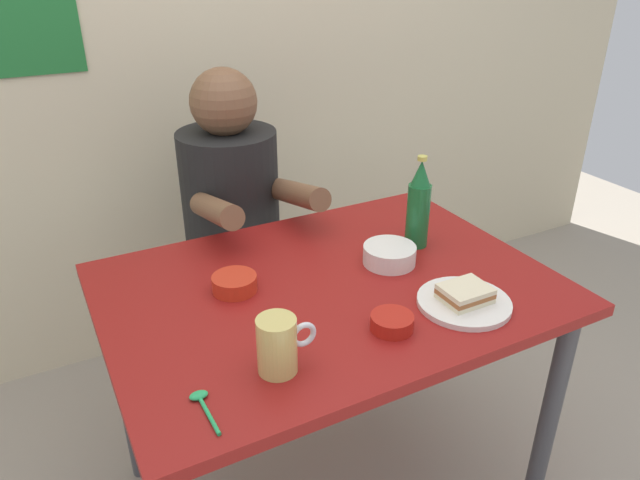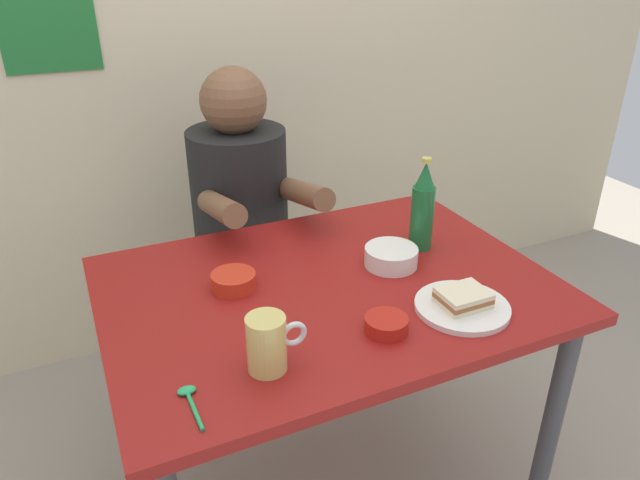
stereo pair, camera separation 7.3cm
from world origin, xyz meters
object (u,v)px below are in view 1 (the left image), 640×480
(dining_table, at_px, (329,315))
(beer_mug, at_px, (278,345))
(sauce_bowl_chili, at_px, (235,283))
(stool, at_px, (238,299))
(plate_orange, at_px, (464,302))
(sandwich, at_px, (465,293))
(person_seated, at_px, (231,193))
(beer_bottle, at_px, (419,206))

(dining_table, height_order, beer_mug, beer_mug)
(sauce_bowl_chili, bearing_deg, dining_table, -19.96)
(dining_table, relative_size, stool, 2.44)
(plate_orange, distance_m, sandwich, 0.02)
(person_seated, distance_m, sandwich, 0.89)
(dining_table, xyz_separation_m, person_seated, (-0.03, 0.62, 0.12))
(beer_mug, bearing_deg, sandwich, 1.30)
(person_seated, height_order, beer_mug, person_seated)
(dining_table, distance_m, stool, 0.70)
(stool, relative_size, plate_orange, 2.05)
(dining_table, height_order, person_seated, person_seated)
(stool, height_order, person_seated, person_seated)
(stool, bearing_deg, dining_table, -87.19)
(beer_mug, bearing_deg, stool, 76.10)
(plate_orange, bearing_deg, beer_mug, -178.70)
(stool, height_order, plate_orange, plate_orange)
(plate_orange, bearing_deg, stool, 107.02)
(plate_orange, height_order, sandwich, sandwich)
(beer_mug, bearing_deg, plate_orange, 1.30)
(stool, distance_m, beer_mug, 1.01)
(dining_table, distance_m, sandwich, 0.35)
(plate_orange, xyz_separation_m, beer_bottle, (0.08, 0.31, 0.11))
(person_seated, xyz_separation_m, sauce_bowl_chili, (-0.19, -0.54, -0.00))
(person_seated, height_order, beer_bottle, person_seated)
(person_seated, relative_size, sauce_bowl_chili, 6.54)
(stool, bearing_deg, sauce_bowl_chili, -108.98)
(beer_bottle, height_order, sauce_bowl_chili, beer_bottle)
(stool, relative_size, sauce_bowl_chili, 4.09)
(dining_table, xyz_separation_m, stool, (-0.03, 0.63, -0.30))
(sauce_bowl_chili, bearing_deg, sandwich, -34.62)
(dining_table, relative_size, beer_bottle, 4.20)
(dining_table, distance_m, plate_orange, 0.34)
(plate_orange, distance_m, beer_mug, 0.48)
(beer_bottle, bearing_deg, person_seated, 122.56)
(sandwich, xyz_separation_m, beer_bottle, (0.08, 0.31, 0.09))
(dining_table, xyz_separation_m, beer_bottle, (0.32, 0.07, 0.21))
(stool, distance_m, person_seated, 0.42)
(stool, bearing_deg, beer_mug, -103.90)
(stool, xyz_separation_m, beer_mug, (-0.22, -0.87, 0.45))
(person_seated, bearing_deg, dining_table, -87.14)
(person_seated, xyz_separation_m, plate_orange, (0.26, -0.85, -0.02))
(dining_table, bearing_deg, sandwich, -44.96)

